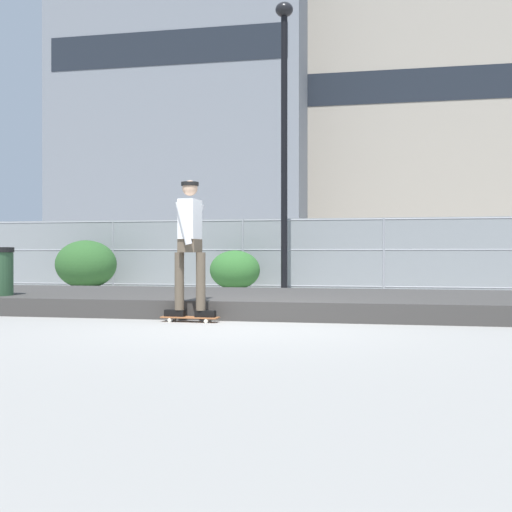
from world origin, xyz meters
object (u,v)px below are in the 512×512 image
at_px(skater, 190,239).
at_px(parked_car_mid, 318,256).
at_px(parked_car_near, 153,256).
at_px(shrub_left, 86,264).
at_px(shrub_center, 235,270).
at_px(skateboard, 190,318).
at_px(street_lamp, 284,113).

distance_m(skater, parked_car_mid, 11.86).
xyz_separation_m(parked_car_near, shrub_left, (-0.20, -4.55, -0.20)).
height_order(shrub_left, shrub_center, shrub_left).
height_order(parked_car_mid, shrub_center, parked_car_mid).
xyz_separation_m(skater, shrub_left, (-5.13, 7.40, -0.50)).
distance_m(skateboard, parked_car_mid, 11.88).
xyz_separation_m(street_lamp, shrub_center, (-1.29, 0.12, -3.93)).
bearing_deg(parked_car_near, street_lamp, -41.18).
xyz_separation_m(street_lamp, shrub_left, (-5.27, -0.11, -3.80)).
bearing_deg(skater, street_lamp, 88.89).
height_order(skateboard, shrub_left, shrub_left).
distance_m(skater, shrub_left, 9.01).
bearing_deg(parked_car_mid, parked_car_near, 178.94).
bearing_deg(shrub_left, street_lamp, 1.18).
xyz_separation_m(skateboard, skater, (0.00, 0.00, 1.08)).
bearing_deg(shrub_center, shrub_left, -176.75).
bearing_deg(street_lamp, parked_car_near, 138.82).
bearing_deg(skateboard, street_lamp, 88.89).
relative_size(skater, shrub_center, 1.44).
relative_size(street_lamp, parked_car_mid, 1.58).
relative_size(parked_car_near, parked_car_mid, 1.00).
xyz_separation_m(skateboard, shrub_left, (-5.13, 7.40, 0.58)).
xyz_separation_m(street_lamp, parked_car_near, (-5.07, 4.44, -3.59)).
bearing_deg(shrub_left, parked_car_mid, 38.12).
bearing_deg(shrub_center, parked_car_near, 131.20).
height_order(parked_car_near, parked_car_mid, same).
relative_size(skateboard, parked_car_near, 0.18).
relative_size(skateboard, street_lamp, 0.11).
relative_size(skateboard, shrub_center, 0.62).
bearing_deg(shrub_left, skateboard, -55.28).
bearing_deg(shrub_center, skateboard, -81.46).
height_order(skater, shrub_center, skater).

